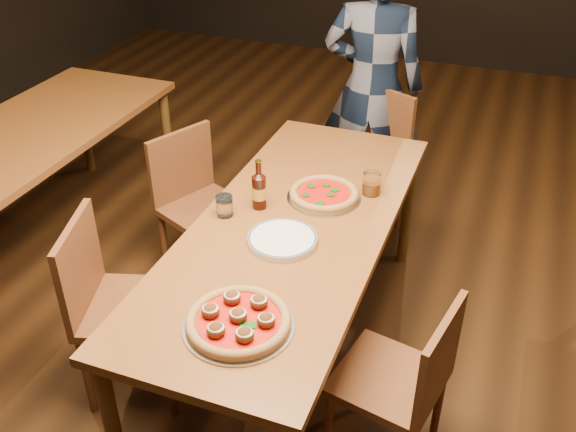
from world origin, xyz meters
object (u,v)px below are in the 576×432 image
(chair_main_sw, at_px, (206,209))
(pizza_margherita, at_px, (324,194))
(chair_main_nw, at_px, (132,307))
(diner, at_px, (373,88))
(beer_bottle, at_px, (259,191))
(amber_glass, at_px, (371,183))
(chair_end, at_px, (360,163))
(pizza_meatball, at_px, (238,321))
(water_glass, at_px, (225,206))
(table_main, at_px, (292,238))
(chair_main_e, at_px, (388,378))
(plate_stack, at_px, (282,240))
(table_left, at_px, (22,147))

(chair_main_sw, xyz_separation_m, pizza_margherita, (0.71, -0.17, 0.34))
(chair_main_nw, relative_size, diner, 0.54)
(beer_bottle, relative_size, amber_glass, 2.17)
(chair_end, distance_m, pizza_meatball, 1.89)
(pizza_meatball, bearing_deg, amber_glass, 79.19)
(amber_glass, bearing_deg, water_glass, -143.54)
(table_main, xyz_separation_m, pizza_margherita, (0.06, 0.25, 0.09))
(chair_main_e, bearing_deg, water_glass, -101.93)
(diner, bearing_deg, chair_main_sw, 52.28)
(chair_main_nw, height_order, chair_main_e, chair_main_nw)
(chair_main_sw, xyz_separation_m, plate_stack, (0.67, -0.57, 0.33))
(chair_main_sw, distance_m, diner, 1.26)
(water_glass, distance_m, diner, 1.50)
(chair_main_sw, bearing_deg, table_left, 120.99)
(chair_end, distance_m, plate_stack, 1.37)
(chair_main_e, distance_m, pizza_meatball, 0.67)
(plate_stack, height_order, beer_bottle, beer_bottle)
(table_left, relative_size, chair_main_e, 2.42)
(chair_main_e, xyz_separation_m, chair_end, (-0.55, 1.59, 0.04))
(table_left, distance_m, diner, 2.03)
(table_left, relative_size, plate_stack, 7.04)
(pizza_meatball, bearing_deg, water_glass, 119.16)
(pizza_margherita, xyz_separation_m, water_glass, (-0.36, -0.29, 0.03))
(table_main, xyz_separation_m, chair_main_sw, (-0.65, 0.42, -0.25))
(chair_end, bearing_deg, plate_stack, -64.74)
(table_left, xyz_separation_m, chair_main_e, (2.24, -0.70, -0.27))
(chair_main_sw, distance_m, water_glass, 0.68)
(table_main, xyz_separation_m, chair_main_nw, (-0.57, -0.42, -0.23))
(chair_main_e, relative_size, beer_bottle, 3.60)
(chair_end, distance_m, water_glass, 1.31)
(chair_main_nw, relative_size, plate_stack, 3.17)
(plate_stack, height_order, amber_glass, amber_glass)
(chair_main_sw, relative_size, diner, 0.52)
(water_glass, bearing_deg, chair_end, 76.48)
(table_left, height_order, amber_glass, amber_glass)
(beer_bottle, distance_m, amber_glass, 0.52)
(pizza_margherita, xyz_separation_m, beer_bottle, (-0.24, -0.18, 0.06))
(table_left, xyz_separation_m, pizza_meatball, (1.75, -0.97, 0.10))
(chair_main_nw, height_order, plate_stack, chair_main_nw)
(chair_main_sw, height_order, chair_main_e, chair_main_sw)
(pizza_margherita, bearing_deg, table_main, -103.61)
(pizza_meatball, bearing_deg, pizza_margherita, 89.45)
(amber_glass, height_order, diner, diner)
(amber_glass, bearing_deg, chair_main_nw, -136.17)
(chair_main_e, xyz_separation_m, pizza_margherita, (-0.48, 0.65, 0.36))
(chair_main_sw, distance_m, chair_main_e, 1.45)
(pizza_margherita, height_order, amber_glass, amber_glass)
(chair_main_e, xyz_separation_m, pizza_meatball, (-0.49, -0.27, 0.36))
(chair_main_sw, relative_size, pizza_margherita, 2.57)
(water_glass, bearing_deg, table_left, 166.49)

